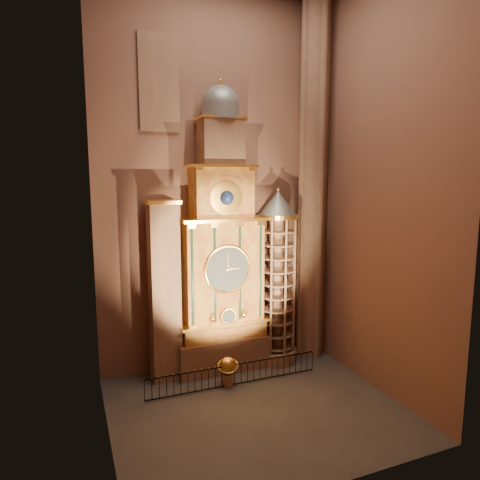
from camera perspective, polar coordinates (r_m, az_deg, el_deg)
name	(u,v)px	position (r m, az deg, el deg)	size (l,w,h in m)	color
floor	(256,408)	(22.93, 2.14, -21.53)	(14.00, 14.00, 0.00)	#383330
wall_back	(215,185)	(25.47, -3.31, 7.39)	(22.00, 22.00, 0.00)	brown
wall_left	(98,188)	(18.15, -18.40, 6.59)	(22.00, 22.00, 0.00)	brown
wall_right	(379,186)	(23.65, 18.07, 6.92)	(22.00, 22.00, 0.00)	brown
astronomical_clock	(222,260)	(24.94, -2.46, -2.62)	(5.60, 2.41, 16.70)	#8C634C
portrait_tower	(164,291)	(24.40, -10.04, -6.67)	(1.80, 1.60, 10.20)	#8C634C
stair_turret	(277,279)	(26.36, 4.96, -5.17)	(2.50, 2.50, 10.80)	#8C634C
gothic_pier	(313,184)	(27.18, 9.76, 7.35)	(2.04, 2.04, 22.00)	#8C634C
stained_glass_window	(159,83)	(25.05, -10.75, 19.91)	(2.20, 0.14, 5.20)	navy
celestial_globe	(228,369)	(24.55, -1.63, -16.80)	(1.48, 1.44, 1.65)	#8C634C
iron_railing	(235,375)	(24.69, -0.70, -17.52)	(9.86, 0.13, 1.19)	black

